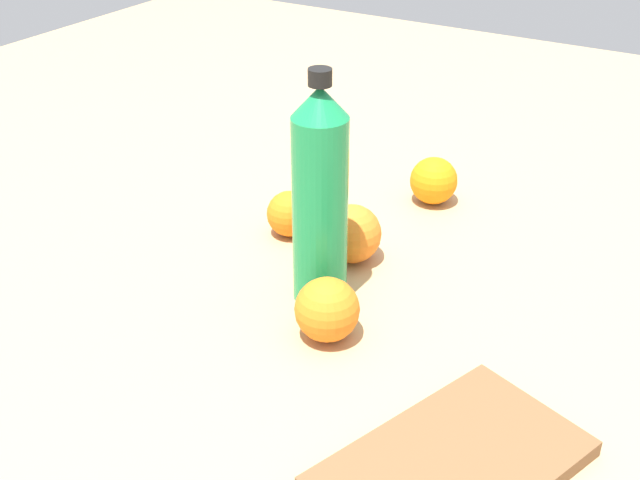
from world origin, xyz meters
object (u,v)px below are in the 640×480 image
water_bottle (320,197)px  cutting_board (452,466)px  orange_2 (352,234)px  orange_3 (290,214)px  orange_0 (434,181)px  orange_1 (327,310)px

water_bottle → cutting_board: 0.34m
orange_2 → cutting_board: size_ratio=0.31×
orange_3 → orange_0: bearing=-34.2°
orange_1 → cutting_board: size_ratio=0.30×
water_bottle → orange_2: water_bottle is taller
orange_0 → orange_3: orange_0 is taller
orange_3 → orange_1: bearing=-137.1°
cutting_board → orange_0: bearing=45.8°
cutting_board → orange_3: bearing=71.0°
water_bottle → cutting_board: water_bottle is taller
water_bottle → orange_1: 0.13m
orange_2 → orange_3: 0.11m
orange_1 → water_bottle: bearing=36.4°
orange_2 → cutting_board: bearing=-137.2°
orange_1 → orange_2: size_ratio=0.96×
water_bottle → orange_1: bearing=57.2°
orange_3 → cutting_board: size_ratio=0.26×
orange_2 → cutting_board: 0.39m
orange_0 → orange_2: bearing=173.4°
orange_1 → orange_2: (0.16, 0.06, 0.00)m
orange_3 → cutting_board: (-0.30, -0.37, -0.02)m
orange_1 → cutting_board: bearing=-120.6°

